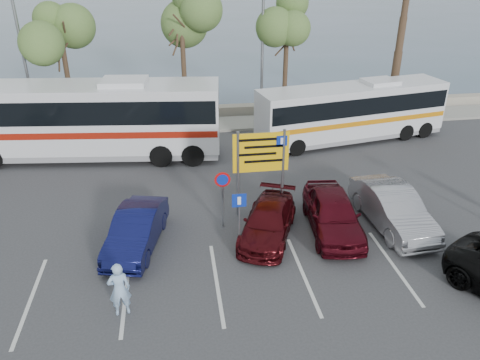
{
  "coord_description": "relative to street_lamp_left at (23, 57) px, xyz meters",
  "views": [
    {
      "loc": [
        -2.22,
        -13.14,
        9.76
      ],
      "look_at": [
        0.15,
        3.0,
        1.67
      ],
      "focal_mm": 35.0,
      "sensor_mm": 36.0,
      "label": 1
    }
  ],
  "objects": [
    {
      "name": "ground",
      "position": [
        10.0,
        -13.52,
        -4.6
      ],
      "size": [
        120.0,
        120.0,
        0.0
      ],
      "primitive_type": "plane",
      "color": "#373739",
      "rests_on": "ground"
    },
    {
      "name": "kerb_strip",
      "position": [
        10.0,
        0.48,
        -4.52
      ],
      "size": [
        44.0,
        2.4,
        0.15
      ],
      "primitive_type": "cube",
      "color": "gray",
      "rests_on": "ground"
    },
    {
      "name": "seawall",
      "position": [
        10.0,
        2.48,
        -4.3
      ],
      "size": [
        48.0,
        0.8,
        0.6
      ],
      "primitive_type": "cube",
      "color": "gray",
      "rests_on": "ground"
    },
    {
      "name": "sea",
      "position": [
        10.0,
        46.48,
        -4.59
      ],
      "size": [
        140.0,
        140.0,
        0.0
      ],
      "primitive_type": "plane",
      "color": "#415B68",
      "rests_on": "ground"
    },
    {
      "name": "tree_left",
      "position": [
        2.0,
        0.48,
        1.41
      ],
      "size": [
        3.2,
        3.2,
        7.2
      ],
      "color": "#382619",
      "rests_on": "kerb_strip"
    },
    {
      "name": "tree_mid",
      "position": [
        8.5,
        0.48,
        2.06
      ],
      "size": [
        3.2,
        3.2,
        8.0
      ],
      "color": "#382619",
      "rests_on": "kerb_strip"
    },
    {
      "name": "tree_right",
      "position": [
        14.5,
        0.48,
        1.57
      ],
      "size": [
        3.2,
        3.2,
        7.4
      ],
      "color": "#382619",
      "rests_on": "kerb_strip"
    },
    {
      "name": "street_lamp_left",
      "position": [
        0.0,
        0.0,
        0.0
      ],
      "size": [
        0.45,
        1.15,
        8.01
      ],
      "color": "slate",
      "rests_on": "kerb_strip"
    },
    {
      "name": "street_lamp_right",
      "position": [
        13.0,
        0.0,
        0.0
      ],
      "size": [
        0.45,
        1.15,
        8.01
      ],
      "color": "slate",
      "rests_on": "kerb_strip"
    },
    {
      "name": "direction_sign",
      "position": [
        11.0,
        -10.32,
        -2.17
      ],
      "size": [
        2.2,
        0.12,
        3.6
      ],
      "color": "slate",
      "rests_on": "ground"
    },
    {
      "name": "sign_no_stop",
      "position": [
        9.4,
        -11.13,
        -3.02
      ],
      "size": [
        0.6,
        0.08,
        2.35
      ],
      "color": "slate",
      "rests_on": "ground"
    },
    {
      "name": "sign_parking",
      "position": [
        9.8,
        -12.73,
        -3.13
      ],
      "size": [
        0.5,
        0.07,
        2.25
      ],
      "color": "slate",
      "rests_on": "ground"
    },
    {
      "name": "lane_markings",
      "position": [
        8.86,
        -14.52,
        -4.6
      ],
      "size": [
        12.02,
        4.2,
        0.01
      ],
      "primitive_type": null,
      "color": "silver",
      "rests_on": "ground"
    },
    {
      "name": "coach_bus_left",
      "position": [
        3.5,
        -3.38,
        -2.7
      ],
      "size": [
        13.34,
        4.21,
        4.09
      ],
      "color": "silver",
      "rests_on": "ground"
    },
    {
      "name": "coach_bus_right",
      "position": [
        17.5,
        -3.02,
        -3.05
      ],
      "size": [
        10.95,
        4.24,
        3.34
      ],
      "color": "silver",
      "rests_on": "ground"
    },
    {
      "name": "car_blue",
      "position": [
        6.16,
        -12.02,
        -3.91
      ],
      "size": [
        2.36,
        4.39,
        1.37
      ],
      "primitive_type": "imported",
      "rotation": [
        0.0,
        0.0,
        -0.23
      ],
      "color": "#0E1244",
      "rests_on": "ground"
    },
    {
      "name": "car_maroon",
      "position": [
        11.0,
        -12.02,
        -3.99
      ],
      "size": [
        3.17,
        4.51,
        1.21
      ],
      "primitive_type": "imported",
      "rotation": [
        0.0,
        0.0,
        -0.39
      ],
      "color": "#430B0F",
      "rests_on": "ground"
    },
    {
      "name": "car_red",
      "position": [
        13.5,
        -12.02,
        -3.84
      ],
      "size": [
        2.23,
        4.64,
        1.53
      ],
      "primitive_type": "imported",
      "rotation": [
        0.0,
        0.0,
        -0.1
      ],
      "color": "#4A0A14",
      "rests_on": "ground"
    },
    {
      "name": "car_silver_b",
      "position": [
        15.9,
        -12.02,
        -3.83
      ],
      "size": [
        1.92,
        4.78,
        1.54
      ],
      "primitive_type": "imported",
      "rotation": [
        0.0,
        0.0,
        0.06
      ],
      "color": "gray",
      "rests_on": "ground"
    },
    {
      "name": "pedestrian_near",
      "position": [
        5.87,
        -15.52,
        -3.71
      ],
      "size": [
        0.71,
        0.53,
        1.78
      ],
      "primitive_type": "imported",
      "rotation": [
        0.0,
        0.0,
        3.32
      ],
      "color": "#9BBCE2",
      "rests_on": "ground"
    }
  ]
}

